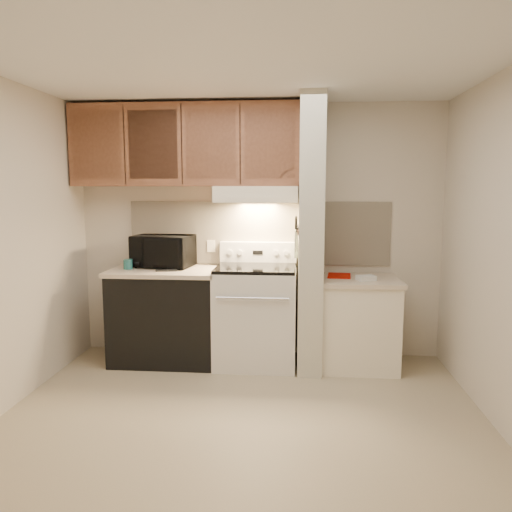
# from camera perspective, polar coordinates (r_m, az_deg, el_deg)

# --- Properties ---
(floor) EXTENTS (3.60, 3.60, 0.00)m
(floor) POSITION_cam_1_polar(r_m,az_deg,el_deg) (3.88, -1.52, -17.92)
(floor) COLOR tan
(floor) RESTS_ON ground
(ceiling) EXTENTS (3.60, 3.60, 0.00)m
(ceiling) POSITION_cam_1_polar(r_m,az_deg,el_deg) (3.59, -1.68, 20.90)
(ceiling) COLOR white
(ceiling) RESTS_ON wall_back
(wall_back) EXTENTS (3.60, 2.50, 0.02)m
(wall_back) POSITION_cam_1_polar(r_m,az_deg,el_deg) (5.01, 0.30, 2.82)
(wall_back) COLOR beige
(wall_back) RESTS_ON floor
(wall_left) EXTENTS (0.02, 3.00, 2.50)m
(wall_left) POSITION_cam_1_polar(r_m,az_deg,el_deg) (4.13, -27.26, 0.88)
(wall_left) COLOR beige
(wall_left) RESTS_ON floor
(wall_right) EXTENTS (0.02, 3.00, 2.50)m
(wall_right) POSITION_cam_1_polar(r_m,az_deg,el_deg) (3.78, 26.67, 0.34)
(wall_right) COLOR beige
(wall_right) RESTS_ON floor
(backsplash) EXTENTS (2.60, 0.02, 0.63)m
(backsplash) POSITION_cam_1_polar(r_m,az_deg,el_deg) (5.00, 0.29, 2.64)
(backsplash) COLOR beige
(backsplash) RESTS_ON wall_back
(range_body) EXTENTS (0.76, 0.65, 0.92)m
(range_body) POSITION_cam_1_polar(r_m,az_deg,el_deg) (4.81, -0.03, -6.96)
(range_body) COLOR silver
(range_body) RESTS_ON floor
(oven_window) EXTENTS (0.50, 0.01, 0.30)m
(oven_window) POSITION_cam_1_polar(r_m,az_deg,el_deg) (4.49, -0.37, -7.50)
(oven_window) COLOR black
(oven_window) RESTS_ON range_body
(oven_handle) EXTENTS (0.65, 0.02, 0.02)m
(oven_handle) POSITION_cam_1_polar(r_m,az_deg,el_deg) (4.40, -0.41, -4.87)
(oven_handle) COLOR silver
(oven_handle) RESTS_ON range_body
(cooktop) EXTENTS (0.74, 0.64, 0.03)m
(cooktop) POSITION_cam_1_polar(r_m,az_deg,el_deg) (4.71, -0.03, -1.36)
(cooktop) COLOR black
(cooktop) RESTS_ON range_body
(range_backguard) EXTENTS (0.76, 0.08, 0.20)m
(range_backguard) POSITION_cam_1_polar(r_m,az_deg,el_deg) (4.97, 0.25, 0.47)
(range_backguard) COLOR silver
(range_backguard) RESTS_ON range_body
(range_display) EXTENTS (0.10, 0.01, 0.04)m
(range_display) POSITION_cam_1_polar(r_m,az_deg,el_deg) (4.93, 0.21, 0.40)
(range_display) COLOR black
(range_display) RESTS_ON range_backguard
(range_knob_left_outer) EXTENTS (0.05, 0.02, 0.05)m
(range_knob_left_outer) POSITION_cam_1_polar(r_m,az_deg,el_deg) (4.96, -3.02, 0.43)
(range_knob_left_outer) COLOR silver
(range_knob_left_outer) RESTS_ON range_backguard
(range_knob_left_inner) EXTENTS (0.05, 0.02, 0.05)m
(range_knob_left_inner) POSITION_cam_1_polar(r_m,az_deg,el_deg) (4.95, -1.87, 0.42)
(range_knob_left_inner) COLOR silver
(range_knob_left_inner) RESTS_ON range_backguard
(range_knob_right_inner) EXTENTS (0.05, 0.02, 0.05)m
(range_knob_right_inner) POSITION_cam_1_polar(r_m,az_deg,el_deg) (4.92, 2.30, 0.38)
(range_knob_right_inner) COLOR silver
(range_knob_right_inner) RESTS_ON range_backguard
(range_knob_right_outer) EXTENTS (0.05, 0.02, 0.05)m
(range_knob_right_outer) POSITION_cam_1_polar(r_m,az_deg,el_deg) (4.91, 3.46, 0.36)
(range_knob_right_outer) COLOR silver
(range_knob_right_outer) RESTS_ON range_backguard
(dishwasher_front) EXTENTS (1.00, 0.63, 0.87)m
(dishwasher_front) POSITION_cam_1_polar(r_m,az_deg,el_deg) (4.97, -10.25, -6.89)
(dishwasher_front) COLOR black
(dishwasher_front) RESTS_ON floor
(left_countertop) EXTENTS (1.04, 0.67, 0.04)m
(left_countertop) POSITION_cam_1_polar(r_m,az_deg,el_deg) (4.88, -10.38, -1.71)
(left_countertop) COLOR beige
(left_countertop) RESTS_ON dishwasher_front
(spoon_rest) EXTENTS (0.20, 0.10, 0.01)m
(spoon_rest) POSITION_cam_1_polar(r_m,az_deg,el_deg) (4.75, -10.21, -1.64)
(spoon_rest) COLOR black
(spoon_rest) RESTS_ON left_countertop
(teal_jar) EXTENTS (0.10, 0.10, 0.10)m
(teal_jar) POSITION_cam_1_polar(r_m,az_deg,el_deg) (4.94, -14.42, -0.91)
(teal_jar) COLOR #226565
(teal_jar) RESTS_ON left_countertop
(outlet) EXTENTS (0.08, 0.01, 0.12)m
(outlet) POSITION_cam_1_polar(r_m,az_deg,el_deg) (5.06, -5.15, 1.13)
(outlet) COLOR white
(outlet) RESTS_ON backsplash
(microwave) EXTENTS (0.61, 0.46, 0.31)m
(microwave) POSITION_cam_1_polar(r_m,az_deg,el_deg) (5.00, -10.56, 0.55)
(microwave) COLOR black
(microwave) RESTS_ON left_countertop
(partition_pillar) EXTENTS (0.22, 0.70, 2.50)m
(partition_pillar) POSITION_cam_1_polar(r_m,az_deg,el_deg) (4.65, 6.25, 2.38)
(partition_pillar) COLOR beige
(partition_pillar) RESTS_ON floor
(pillar_trim) EXTENTS (0.01, 0.70, 0.04)m
(pillar_trim) POSITION_cam_1_polar(r_m,az_deg,el_deg) (4.64, 4.83, 3.02)
(pillar_trim) COLOR brown
(pillar_trim) RESTS_ON partition_pillar
(knife_strip) EXTENTS (0.02, 0.42, 0.04)m
(knife_strip) POSITION_cam_1_polar(r_m,az_deg,el_deg) (4.59, 4.75, 3.21)
(knife_strip) COLOR black
(knife_strip) RESTS_ON partition_pillar
(knife_blade_a) EXTENTS (0.01, 0.03, 0.16)m
(knife_blade_a) POSITION_cam_1_polar(r_m,az_deg,el_deg) (4.43, 4.58, 1.75)
(knife_blade_a) COLOR silver
(knife_blade_a) RESTS_ON knife_strip
(knife_handle_a) EXTENTS (0.02, 0.02, 0.10)m
(knife_handle_a) POSITION_cam_1_polar(r_m,az_deg,el_deg) (4.42, 4.60, 3.69)
(knife_handle_a) COLOR black
(knife_handle_a) RESTS_ON knife_strip
(knife_blade_b) EXTENTS (0.01, 0.04, 0.18)m
(knife_blade_b) POSITION_cam_1_polar(r_m,az_deg,el_deg) (4.51, 4.58, 1.73)
(knife_blade_b) COLOR silver
(knife_blade_b) RESTS_ON knife_strip
(knife_handle_b) EXTENTS (0.02, 0.02, 0.10)m
(knife_handle_b) POSITION_cam_1_polar(r_m,az_deg,el_deg) (4.52, 4.61, 3.78)
(knife_handle_b) COLOR black
(knife_handle_b) RESTS_ON knife_strip
(knife_blade_c) EXTENTS (0.01, 0.04, 0.20)m
(knife_blade_c) POSITION_cam_1_polar(r_m,az_deg,el_deg) (4.60, 4.59, 1.72)
(knife_blade_c) COLOR silver
(knife_blade_c) RESTS_ON knife_strip
(knife_handle_c) EXTENTS (0.02, 0.02, 0.10)m
(knife_handle_c) POSITION_cam_1_polar(r_m,az_deg,el_deg) (4.59, 4.61, 3.84)
(knife_handle_c) COLOR black
(knife_handle_c) RESTS_ON knife_strip
(knife_blade_d) EXTENTS (0.01, 0.04, 0.16)m
(knife_blade_d) POSITION_cam_1_polar(r_m,az_deg,el_deg) (4.68, 4.59, 2.08)
(knife_blade_d) COLOR silver
(knife_blade_d) RESTS_ON knife_strip
(knife_handle_d) EXTENTS (0.02, 0.02, 0.10)m
(knife_handle_d) POSITION_cam_1_polar(r_m,az_deg,el_deg) (4.67, 4.61, 3.91)
(knife_handle_d) COLOR black
(knife_handle_d) RESTS_ON knife_strip
(knife_blade_e) EXTENTS (0.01, 0.04, 0.18)m
(knife_blade_e) POSITION_cam_1_polar(r_m,az_deg,el_deg) (4.77, 4.60, 2.06)
(knife_blade_e) COLOR silver
(knife_blade_e) RESTS_ON knife_strip
(knife_handle_e) EXTENTS (0.02, 0.02, 0.10)m
(knife_handle_e) POSITION_cam_1_polar(r_m,az_deg,el_deg) (4.74, 4.62, 3.97)
(knife_handle_e) COLOR black
(knife_handle_e) RESTS_ON knife_strip
(oven_mitt) EXTENTS (0.03, 0.11, 0.27)m
(oven_mitt) POSITION_cam_1_polar(r_m,az_deg,el_deg) (4.83, 4.62, 1.40)
(oven_mitt) COLOR slate
(oven_mitt) RESTS_ON partition_pillar
(right_cab_base) EXTENTS (0.70, 0.60, 0.81)m
(right_cab_base) POSITION_cam_1_polar(r_m,az_deg,el_deg) (4.84, 11.61, -7.71)
(right_cab_base) COLOR white
(right_cab_base) RESTS_ON floor
(right_countertop) EXTENTS (0.74, 0.64, 0.04)m
(right_countertop) POSITION_cam_1_polar(r_m,az_deg,el_deg) (4.74, 11.75, -2.75)
(right_countertop) COLOR beige
(right_countertop) RESTS_ON right_cab_base
(red_folder) EXTENTS (0.24, 0.31, 0.01)m
(red_folder) POSITION_cam_1_polar(r_m,az_deg,el_deg) (4.82, 9.48, -2.23)
(red_folder) COLOR #AF0E02
(red_folder) RESTS_ON right_countertop
(white_box) EXTENTS (0.19, 0.17, 0.04)m
(white_box) POSITION_cam_1_polar(r_m,az_deg,el_deg) (4.64, 12.47, -2.48)
(white_box) COLOR white
(white_box) RESTS_ON right_countertop
(range_hood) EXTENTS (0.78, 0.44, 0.15)m
(range_hood) POSITION_cam_1_polar(r_m,az_deg,el_deg) (4.77, 0.10, 7.08)
(range_hood) COLOR white
(range_hood) RESTS_ON upper_cabinets
(hood_lip) EXTENTS (0.78, 0.04, 0.06)m
(hood_lip) POSITION_cam_1_polar(r_m,az_deg,el_deg) (4.56, -0.12, 6.48)
(hood_lip) COLOR white
(hood_lip) RESTS_ON range_hood
(upper_cabinets) EXTENTS (2.18, 0.33, 0.77)m
(upper_cabinets) POSITION_cam_1_polar(r_m,az_deg,el_deg) (4.94, -8.05, 12.37)
(upper_cabinets) COLOR brown
(upper_cabinets) RESTS_ON wall_back
(cab_door_a) EXTENTS (0.46, 0.01, 0.63)m
(cab_door_a) POSITION_cam_1_polar(r_m,az_deg,el_deg) (5.03, -17.80, 12.00)
(cab_door_a) COLOR brown
(cab_door_a) RESTS_ON upper_cabinets
(cab_gap_a) EXTENTS (0.01, 0.01, 0.73)m
(cab_gap_a) POSITION_cam_1_polar(r_m,az_deg,el_deg) (4.93, -14.81, 12.20)
(cab_gap_a) COLOR black
(cab_gap_a) RESTS_ON upper_cabinets
(cab_door_b) EXTENTS (0.46, 0.01, 0.63)m
(cab_door_b) POSITION_cam_1_polar(r_m,az_deg,el_deg) (4.85, -11.70, 12.37)
(cab_door_b) COLOR brown
(cab_door_b) RESTS_ON upper_cabinets
(cab_gap_b) EXTENTS (0.01, 0.01, 0.73)m
(cab_gap_b) POSITION_cam_1_polar(r_m,az_deg,el_deg) (4.78, -8.49, 12.52)
(cab_gap_b) COLOR black
(cab_gap_b) RESTS_ON upper_cabinets
(cab_door_c) EXTENTS (0.46, 0.01, 0.63)m
(cab_door_c) POSITION_cam_1_polar(r_m,az_deg,el_deg) (4.73, -5.19, 12.62)
(cab_door_c) COLOR brown
(cab_door_c) RESTS_ON upper_cabinets
(cab_gap_c) EXTENTS (0.01, 0.01, 0.73)m
(cab_gap_c) POSITION_cam_1_polar(r_m,az_deg,el_deg) (4.69, -1.83, 12.69)
(cab_gap_c) COLOR black
(cab_gap_c) RESTS_ON upper_cabinets
(cab_door_d) EXTENTS (0.46, 0.01, 0.63)m
(cab_door_d) POSITION_cam_1_polar(r_m,az_deg,el_deg) (4.67, 1.58, 12.72)
(cab_door_d) COLOR brown
(cab_door_d) RESTS_ON upper_cabinets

